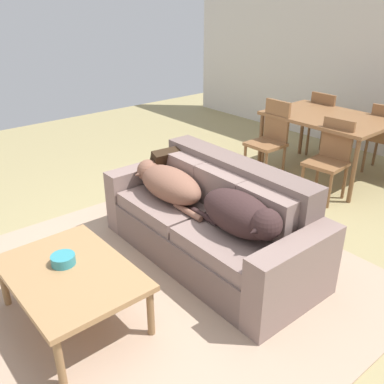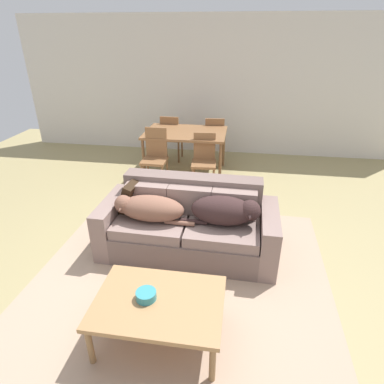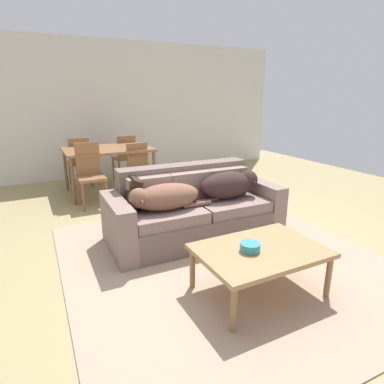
{
  "view_description": "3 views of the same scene",
  "coord_description": "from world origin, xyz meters",
  "views": [
    {
      "loc": [
        2.42,
        -1.86,
        2.12
      ],
      "look_at": [
        0.16,
        0.08,
        0.71
      ],
      "focal_mm": 39.2,
      "sensor_mm": 36.0,
      "label": 1
    },
    {
      "loc": [
        0.67,
        -2.85,
        2.37
      ],
      "look_at": [
        0.17,
        0.36,
        0.75
      ],
      "focal_mm": 30.21,
      "sensor_mm": 36.0,
      "label": 2
    },
    {
      "loc": [
        -1.53,
        -2.91,
        1.66
      ],
      "look_at": [
        0.15,
        0.39,
        0.55
      ],
      "focal_mm": 30.5,
      "sensor_mm": 36.0,
      "label": 3
    }
  ],
  "objects": [
    {
      "name": "dog_on_right_cushion",
      "position": [
        0.57,
        0.22,
        0.63
      ],
      "size": [
        0.87,
        0.37,
        0.32
      ],
      "rotation": [
        0.0,
        0.0,
        -0.02
      ],
      "color": "#362322",
      "rests_on": "couch"
    },
    {
      "name": "dining_table",
      "position": [
        -0.3,
        2.67,
        0.71
      ],
      "size": [
        1.43,
        1.0,
        0.78
      ],
      "color": "brown",
      "rests_on": "ground"
    },
    {
      "name": "area_rug",
      "position": [
        0.14,
        -0.35,
        0.01
      ],
      "size": [
        3.17,
        3.39,
        0.01
      ],
      "primitive_type": "cube",
      "rotation": [
        0.0,
        0.0,
        -0.02
      ],
      "color": "tan",
      "rests_on": "ground"
    },
    {
      "name": "dog_on_left_cushion",
      "position": [
        -0.29,
        0.18,
        0.61
      ],
      "size": [
        0.92,
        0.37,
        0.28
      ],
      "rotation": [
        0.0,
        0.0,
        -0.02
      ],
      "color": "brown",
      "rests_on": "couch"
    },
    {
      "name": "coffee_table",
      "position": [
        0.1,
        -0.97,
        0.38
      ],
      "size": [
        1.05,
        0.74,
        0.42
      ],
      "color": "#A67B4E",
      "rests_on": "ground"
    },
    {
      "name": "throw_pillow_by_left_arm",
      "position": [
        -0.58,
        0.41,
        0.62
      ],
      "size": [
        0.25,
        0.38,
        0.37
      ],
      "primitive_type": "cube",
      "rotation": [
        0.0,
        0.32,
        -0.12
      ],
      "color": "black",
      "rests_on": "couch"
    },
    {
      "name": "dining_chair_near_right",
      "position": [
        0.1,
        2.15,
        0.49
      ],
      "size": [
        0.43,
        0.43,
        0.89
      ],
      "rotation": [
        0.0,
        0.0,
        0.08
      ],
      "color": "brown",
      "rests_on": "ground"
    },
    {
      "name": "bowl_on_coffee_table",
      "position": [
        -0.0,
        -0.96,
        0.45
      ],
      "size": [
        0.17,
        0.17,
        0.07
      ],
      "primitive_type": "cylinder",
      "color": "teal",
      "rests_on": "coffee_table"
    },
    {
      "name": "dining_chair_far_left",
      "position": [
        -0.7,
        3.24,
        0.51
      ],
      "size": [
        0.41,
        0.41,
        0.92
      ],
      "rotation": [
        0.0,
        0.0,
        3.12
      ],
      "color": "brown",
      "rests_on": "ground"
    },
    {
      "name": "couch",
      "position": [
        0.14,
        0.34,
        0.33
      ],
      "size": [
        2.04,
        0.92,
        0.85
      ],
      "rotation": [
        0.0,
        0.0,
        -0.02
      ],
      "color": "#6E5953",
      "rests_on": "ground"
    },
    {
      "name": "dining_chair_near_left",
      "position": [
        -0.72,
        2.1,
        0.53
      ],
      "size": [
        0.4,
        0.4,
        0.96
      ],
      "rotation": [
        0.0,
        0.0,
        -0.01
      ],
      "color": "brown",
      "rests_on": "ground"
    },
    {
      "name": "ground_plane",
      "position": [
        0.0,
        0.0,
        0.0
      ],
      "size": [
        10.0,
        10.0,
        0.0
      ],
      "primitive_type": "plane",
      "color": "tan"
    }
  ]
}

